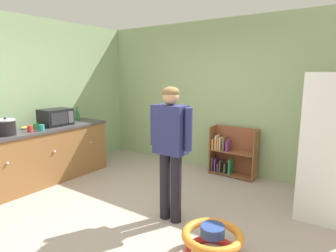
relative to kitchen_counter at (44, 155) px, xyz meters
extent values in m
plane|color=#AA998E|center=(2.20, -0.10, -0.45)|extent=(12.00, 12.00, 0.00)
cube|color=#97B17E|center=(2.20, 2.23, 0.90)|extent=(5.20, 0.06, 2.70)
cube|color=#92B17D|center=(-0.43, 0.71, 0.90)|extent=(0.06, 2.99, 2.70)
cube|color=brown|center=(0.00, 0.00, -0.02)|extent=(0.60, 2.15, 0.86)
cube|color=#444144|center=(0.00, 0.00, 0.43)|extent=(0.64, 2.19, 0.04)
sphere|color=silver|center=(0.31, -0.72, 0.11)|extent=(0.04, 0.04, 0.04)
sphere|color=silver|center=(0.31, 0.00, 0.11)|extent=(0.04, 0.04, 0.04)
sphere|color=silver|center=(0.31, 0.72, 0.11)|extent=(0.04, 0.04, 0.04)
cube|color=white|center=(4.00, 1.35, 0.44)|extent=(0.70, 0.68, 1.78)
cylinder|color=silver|center=(3.63, 1.18, 0.53)|extent=(0.02, 0.02, 0.50)
cube|color=#333333|center=(3.64, 1.35, 0.83)|extent=(0.01, 0.67, 0.01)
cube|color=brown|center=(2.07, 2.01, -0.03)|extent=(0.02, 0.28, 0.85)
cube|color=brown|center=(2.85, 2.01, -0.03)|extent=(0.02, 0.28, 0.85)
cube|color=brown|center=(2.46, 2.14, -0.03)|extent=(0.80, 0.02, 0.85)
cube|color=brown|center=(2.46, 2.01, -0.42)|extent=(0.76, 0.24, 0.02)
cube|color=brown|center=(2.46, 2.01, -0.02)|extent=(0.76, 0.24, 0.02)
cube|color=#3B4340|center=(2.11, 1.98, -0.29)|extent=(0.02, 0.17, 0.24)
cube|color=orange|center=(2.11, 1.98, 0.09)|extent=(0.03, 0.17, 0.18)
cube|color=purple|center=(2.16, 1.98, -0.29)|extent=(0.02, 0.17, 0.23)
cube|color=beige|center=(2.16, 1.98, 0.12)|extent=(0.02, 0.17, 0.25)
cube|color=#47393C|center=(2.22, 1.98, -0.33)|extent=(0.02, 0.17, 0.16)
cube|color=orange|center=(2.21, 1.98, 0.10)|extent=(0.03, 0.17, 0.21)
cube|color=#413F33|center=(2.26, 1.98, -0.30)|extent=(0.03, 0.17, 0.22)
cube|color=beige|center=(2.25, 1.98, 0.10)|extent=(0.02, 0.17, 0.22)
cube|color=#4B3B33|center=(2.35, 1.98, -0.32)|extent=(0.03, 0.17, 0.18)
cube|color=brown|center=(2.31, 1.98, 0.12)|extent=(0.03, 0.17, 0.25)
cube|color=#268347|center=(2.43, 1.98, -0.28)|extent=(0.03, 0.17, 0.26)
cube|color=#80358C|center=(2.37, 1.98, 0.09)|extent=(0.03, 0.17, 0.19)
cylinder|color=black|center=(2.34, 0.15, -0.03)|extent=(0.13, 0.13, 0.84)
cylinder|color=black|center=(2.50, 0.15, -0.03)|extent=(0.13, 0.13, 0.84)
cube|color=navy|center=(2.42, 0.15, 0.67)|extent=(0.38, 0.22, 0.57)
cylinder|color=navy|center=(2.18, 0.15, 0.70)|extent=(0.09, 0.09, 0.48)
cylinder|color=navy|center=(2.66, 0.15, 0.70)|extent=(0.09, 0.09, 0.48)
sphere|color=tan|center=(2.42, 0.15, 1.05)|extent=(0.19, 0.19, 0.19)
ellipsoid|color=brown|center=(2.42, 0.15, 1.11)|extent=(0.20, 0.20, 0.12)
torus|color=orange|center=(3.15, -0.20, -0.23)|extent=(0.60, 0.60, 0.08)
cylinder|color=navy|center=(3.15, -0.20, -0.18)|extent=(0.23, 0.23, 0.10)
cylinder|color=silver|center=(3.37, -0.20, -0.32)|extent=(0.02, 0.02, 0.18)
cylinder|color=silver|center=(3.04, -0.01, -0.32)|extent=(0.02, 0.02, 0.18)
cylinder|color=silver|center=(3.04, -0.40, -0.32)|extent=(0.02, 0.02, 0.18)
cube|color=black|center=(-0.02, 0.28, 0.59)|extent=(0.36, 0.48, 0.28)
cube|color=#2D2D33|center=(0.17, 0.23, 0.59)|extent=(0.01, 0.31, 0.20)
cube|color=#515156|center=(0.17, 0.45, 0.59)|extent=(0.01, 0.10, 0.20)
cylinder|color=black|center=(0.10, -0.59, 0.55)|extent=(0.25, 0.25, 0.21)
cylinder|color=silver|center=(0.10, -0.59, 0.67)|extent=(0.26, 0.26, 0.02)
sphere|color=black|center=(0.10, -0.59, 0.69)|extent=(0.03, 0.03, 0.03)
ellipsoid|color=yellow|center=(-0.13, -0.19, 0.48)|extent=(0.09, 0.16, 0.04)
ellipsoid|color=yellow|center=(-0.11, -0.19, 0.48)|extent=(0.04, 0.15, 0.04)
ellipsoid|color=gold|center=(-0.10, -0.19, 0.48)|extent=(0.09, 0.16, 0.04)
cylinder|color=#33753D|center=(-0.17, 0.85, 0.54)|extent=(0.07, 0.07, 0.18)
cylinder|color=#33753D|center=(-0.17, 0.85, 0.65)|extent=(0.03, 0.03, 0.05)
cylinder|color=black|center=(-0.17, 0.85, 0.69)|extent=(0.04, 0.03, 0.02)
cylinder|color=teal|center=(0.21, -0.12, 0.50)|extent=(0.08, 0.08, 0.09)
cylinder|color=green|center=(0.03, -0.10, 0.50)|extent=(0.08, 0.08, 0.09)
cylinder|color=red|center=(0.15, -0.27, 0.50)|extent=(0.08, 0.08, 0.09)
camera|label=1|loc=(4.23, -2.51, 1.31)|focal=30.29mm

